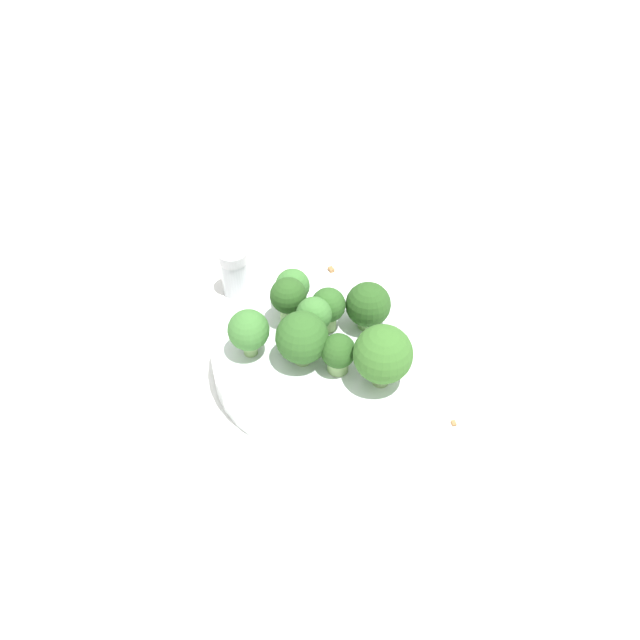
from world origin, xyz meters
TOP-DOWN VIEW (x-y plane):
  - ground_plane at (0.00, 0.00)m, footprint 3.00×3.00m
  - bowl at (0.00, 0.00)m, footprint 0.21×0.21m
  - broccoli_floret_0 at (-0.02, -0.05)m, footprint 0.04×0.04m
  - broccoli_floret_1 at (0.05, 0.05)m, footprint 0.04×0.04m
  - broccoli_floret_2 at (0.01, -0.00)m, footprint 0.03×0.03m
  - broccoli_floret_3 at (0.04, -0.01)m, footprint 0.04×0.04m
  - broccoli_floret_4 at (-0.00, 0.03)m, footprint 0.05×0.05m
  - broccoli_floret_5 at (0.01, -0.02)m, footprint 0.03×0.03m
  - broccoli_floret_6 at (-0.03, 0.02)m, footprint 0.03×0.03m
  - broccoli_floret_7 at (0.05, -0.03)m, footprint 0.04×0.04m
  - broccoli_floret_8 at (-0.07, 0.01)m, footprint 0.05×0.05m
  - pepper_shaker at (0.15, -0.04)m, footprint 0.03×0.03m
  - almond_crumb_0 at (-0.14, -0.02)m, footprint 0.01×0.01m
  - almond_crumb_1 at (0.08, -0.13)m, footprint 0.01×0.01m
  - almond_crumb_2 at (0.11, -0.10)m, footprint 0.00×0.01m

SIDE VIEW (x-z plane):
  - ground_plane at x=0.00m, z-range 0.00..0.00m
  - almond_crumb_0 at x=-0.14m, z-range 0.00..0.01m
  - almond_crumb_2 at x=0.11m, z-range 0.00..0.01m
  - almond_crumb_1 at x=0.08m, z-range 0.00..0.01m
  - bowl at x=0.00m, z-range 0.00..0.04m
  - pepper_shaker at x=0.15m, z-range 0.00..0.06m
  - broccoli_floret_6 at x=-0.03m, z-range 0.04..0.08m
  - broccoli_floret_7 at x=0.05m, z-range 0.04..0.08m
  - broccoli_floret_0 at x=-0.02m, z-range 0.04..0.09m
  - broccoli_floret_5 at x=0.01m, z-range 0.04..0.09m
  - broccoli_floret_1 at x=0.05m, z-range 0.04..0.09m
  - broccoli_floret_4 at x=0.00m, z-range 0.04..0.09m
  - broccoli_floret_2 at x=0.01m, z-range 0.04..0.09m
  - broccoli_floret_3 at x=0.04m, z-range 0.04..0.09m
  - broccoli_floret_8 at x=-0.07m, z-range 0.04..0.10m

